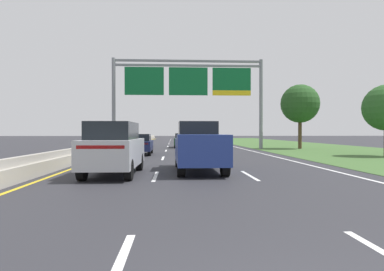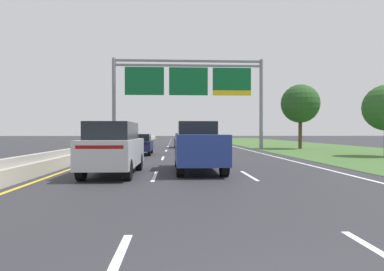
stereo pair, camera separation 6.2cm
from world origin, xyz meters
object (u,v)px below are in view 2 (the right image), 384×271
(overhead_sign_gantry, at_px, (188,85))
(pickup_truck_blue, at_px, (198,147))
(car_silver_left_lane_suv, at_px, (113,148))
(car_darkgreen_centre_lane_sedan, at_px, (183,140))
(car_navy_left_lane_sedan, at_px, (140,144))
(roadside_tree_mid, at_px, (300,104))

(overhead_sign_gantry, xyz_separation_m, pickup_truck_blue, (-0.33, -18.65, -5.31))
(car_silver_left_lane_suv, height_order, car_darkgreen_centre_lane_sedan, car_silver_left_lane_suv)
(pickup_truck_blue, xyz_separation_m, car_silver_left_lane_suv, (-3.49, -1.21, 0.02))
(car_navy_left_lane_sedan, bearing_deg, pickup_truck_blue, -162.26)
(roadside_tree_mid, bearing_deg, car_silver_left_lane_suv, -127.28)
(overhead_sign_gantry, distance_m, car_navy_left_lane_sedan, 10.27)
(pickup_truck_blue, distance_m, car_silver_left_lane_suv, 3.69)
(overhead_sign_gantry, xyz_separation_m, car_navy_left_lane_sedan, (-4.02, -7.64, -5.57))
(car_navy_left_lane_sedan, xyz_separation_m, car_darkgreen_centre_lane_sedan, (3.54, 11.44, 0.00))
(pickup_truck_blue, distance_m, roadside_tree_mid, 22.39)
(pickup_truck_blue, bearing_deg, car_darkgreen_centre_lane_sedan, -0.38)
(pickup_truck_blue, height_order, roadside_tree_mid, roadside_tree_mid)
(car_darkgreen_centre_lane_sedan, relative_size, roadside_tree_mid, 0.68)
(overhead_sign_gantry, height_order, car_navy_left_lane_sedan, overhead_sign_gantry)
(overhead_sign_gantry, bearing_deg, roadside_tree_mid, 0.56)
(car_darkgreen_centre_lane_sedan, bearing_deg, car_silver_left_lane_suv, 172.73)
(pickup_truck_blue, bearing_deg, overhead_sign_gantry, -1.78)
(pickup_truck_blue, relative_size, roadside_tree_mid, 0.83)
(overhead_sign_gantry, height_order, pickup_truck_blue, overhead_sign_gantry)
(overhead_sign_gantry, height_order, car_silver_left_lane_suv, overhead_sign_gantry)
(car_navy_left_lane_sedan, distance_m, car_darkgreen_centre_lane_sedan, 11.97)
(overhead_sign_gantry, distance_m, car_darkgreen_centre_lane_sedan, 6.76)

